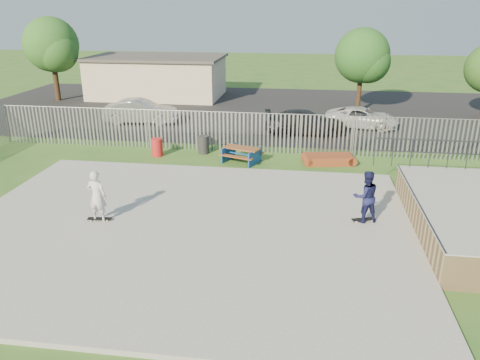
# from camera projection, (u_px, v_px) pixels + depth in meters

# --- Properties ---
(ground) EXTENTS (120.00, 120.00, 0.00)m
(ground) POSITION_uv_depth(u_px,v_px,m) (184.00, 230.00, 15.53)
(ground) COLOR #306121
(ground) RESTS_ON ground
(concrete_slab) EXTENTS (15.00, 12.00, 0.15)m
(concrete_slab) POSITION_uv_depth(u_px,v_px,m) (184.00, 228.00, 15.50)
(concrete_slab) COLOR gray
(concrete_slab) RESTS_ON ground
(quarter_pipe) EXTENTS (5.50, 7.05, 2.19)m
(quarter_pipe) POSITION_uv_depth(u_px,v_px,m) (478.00, 218.00, 15.05)
(quarter_pipe) COLOR tan
(quarter_pipe) RESTS_ON ground
(fence) EXTENTS (26.04, 16.02, 2.00)m
(fence) POSITION_uv_depth(u_px,v_px,m) (234.00, 160.00, 19.29)
(fence) COLOR gray
(fence) RESTS_ON ground
(picnic_table) EXTENTS (2.09, 1.91, 0.72)m
(picnic_table) POSITION_uv_depth(u_px,v_px,m) (242.00, 155.00, 22.04)
(picnic_table) COLOR brown
(picnic_table) RESTS_ON ground
(funbox) EXTENTS (2.21, 1.38, 0.41)m
(funbox) POSITION_uv_depth(u_px,v_px,m) (328.00, 159.00, 21.89)
(funbox) COLOR brown
(funbox) RESTS_ON ground
(trash_bin_red) EXTENTS (0.53, 0.53, 0.89)m
(trash_bin_red) POSITION_uv_depth(u_px,v_px,m) (157.00, 147.00, 22.91)
(trash_bin_red) COLOR red
(trash_bin_red) RESTS_ON ground
(trash_bin_grey) EXTENTS (0.53, 0.53, 0.89)m
(trash_bin_grey) POSITION_uv_depth(u_px,v_px,m) (204.00, 145.00, 23.33)
(trash_bin_grey) COLOR #262628
(trash_bin_grey) RESTS_ON ground
(parking_lot) EXTENTS (40.00, 18.00, 0.02)m
(parking_lot) POSITION_uv_depth(u_px,v_px,m) (251.00, 110.00, 33.13)
(parking_lot) COLOR black
(parking_lot) RESTS_ON ground
(car_silver) EXTENTS (4.63, 2.00, 1.48)m
(car_silver) POSITION_uv_depth(u_px,v_px,m) (141.00, 111.00, 29.08)
(car_silver) COLOR #B5B6BA
(car_silver) RESTS_ON parking_lot
(car_dark) EXTENTS (4.85, 2.53, 1.34)m
(car_dark) POSITION_uv_depth(u_px,v_px,m) (306.00, 122.00, 26.68)
(car_dark) COLOR black
(car_dark) RESTS_ON parking_lot
(car_white) EXTENTS (4.58, 2.65, 1.20)m
(car_white) POSITION_uv_depth(u_px,v_px,m) (362.00, 118.00, 28.11)
(car_white) COLOR silver
(car_white) RESTS_ON parking_lot
(building) EXTENTS (10.40, 6.40, 3.20)m
(building) POSITION_uv_depth(u_px,v_px,m) (158.00, 76.00, 37.31)
(building) COLOR beige
(building) RESTS_ON ground
(tree_left) EXTENTS (4.03, 4.03, 6.21)m
(tree_left) POSITION_uv_depth(u_px,v_px,m) (51.00, 45.00, 34.85)
(tree_left) COLOR #3A2817
(tree_left) RESTS_ON ground
(tree_mid) EXTENTS (3.64, 3.64, 5.61)m
(tree_mid) POSITION_uv_depth(u_px,v_px,m) (362.00, 56.00, 31.25)
(tree_mid) COLOR #3A2817
(tree_mid) RESTS_ON ground
(skateboard_a) EXTENTS (0.82, 0.44, 0.08)m
(skateboard_a) POSITION_uv_depth(u_px,v_px,m) (363.00, 220.00, 15.79)
(skateboard_a) COLOR black
(skateboard_a) RESTS_ON concrete_slab
(skateboard_b) EXTENTS (0.82, 0.30, 0.08)m
(skateboard_b) POSITION_uv_depth(u_px,v_px,m) (100.00, 219.00, 15.84)
(skateboard_b) COLOR black
(skateboard_b) RESTS_ON concrete_slab
(skater_navy) EXTENTS (1.03, 0.91, 1.78)m
(skater_navy) POSITION_uv_depth(u_px,v_px,m) (366.00, 197.00, 15.49)
(skater_navy) COLOR #141840
(skater_navy) RESTS_ON concrete_slab
(skater_white) EXTENTS (0.67, 0.46, 1.78)m
(skater_white) POSITION_uv_depth(u_px,v_px,m) (97.00, 196.00, 15.53)
(skater_white) COLOR silver
(skater_white) RESTS_ON concrete_slab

